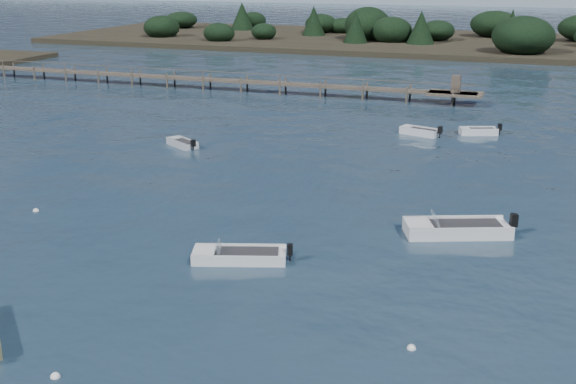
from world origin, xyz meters
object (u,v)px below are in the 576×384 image
at_px(dinghy_mid_white_a, 239,257).
at_px(dinghy_mid_white_b, 457,231).
at_px(tender_far_grey_b, 478,132).
at_px(tender_far_white, 420,133).
at_px(tender_far_grey, 182,144).
at_px(jetty, 206,80).

height_order(dinghy_mid_white_a, dinghy_mid_white_b, dinghy_mid_white_b).
distance_m(tender_far_grey_b, dinghy_mid_white_b, 22.55).
bearing_deg(dinghy_mid_white_a, tender_far_white, 83.51).
height_order(tender_far_white, dinghy_mid_white_b, dinghy_mid_white_b).
xyz_separation_m(tender_far_grey, dinghy_mid_white_a, (12.31, -17.85, -0.00)).
xyz_separation_m(tender_far_grey, jetty, (-9.51, 23.33, 0.85)).
bearing_deg(tender_far_grey_b, tender_far_grey, -150.27).
distance_m(tender_far_grey_b, jetty, 31.59).
bearing_deg(dinghy_mid_white_a, tender_far_grey, 124.58).
bearing_deg(tender_far_grey_b, jetty, 157.43).
distance_m(tender_far_white, dinghy_mid_white_a, 27.53).
bearing_deg(dinghy_mid_white_b, tender_far_grey, 151.62).
bearing_deg(dinghy_mid_white_b, dinghy_mid_white_a, -142.74).
relative_size(tender_far_grey_b, dinghy_mid_white_a, 0.72).
relative_size(tender_far_grey, jetty, 0.05).
relative_size(dinghy_mid_white_a, dinghy_mid_white_b, 0.82).
distance_m(dinghy_mid_white_b, jetty, 46.11).
distance_m(tender_far_white, jetty, 28.52).
distance_m(dinghy_mid_white_a, dinghy_mid_white_b, 10.82).
relative_size(tender_far_white, tender_far_grey, 1.14).
xyz_separation_m(tender_far_grey_b, jetty, (-29.16, 12.12, 0.83)).
relative_size(tender_far_grey_b, tender_far_grey, 1.09).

